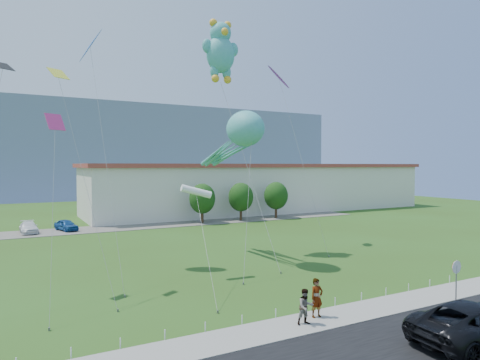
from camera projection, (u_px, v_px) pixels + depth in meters
name	position (u px, v px, depth m)	size (l,w,h in m)	color
ground	(278.00, 308.00, 23.89)	(160.00, 160.00, 0.00)	#2D4914
sidewalk	(308.00, 323.00, 21.47)	(80.00, 2.50, 0.10)	gray
parking_strip	(127.00, 227.00, 54.70)	(70.00, 6.00, 0.06)	#59544C
hill_ridge	(59.00, 150.00, 129.08)	(160.00, 50.00, 25.00)	slate
warehouse	(264.00, 187.00, 74.78)	(61.00, 15.00, 8.20)	beige
stop_sign	(456.00, 271.00, 24.62)	(0.80, 0.07, 2.50)	slate
rope_fence	(291.00, 310.00, 22.74)	(26.05, 0.05, 0.50)	white
tree_near	(202.00, 199.00, 58.43)	(3.60, 3.60, 5.47)	#3F2B19
tree_mid	(241.00, 197.00, 61.27)	(3.60, 3.60, 5.47)	#3F2B19
tree_far	(276.00, 196.00, 64.11)	(3.60, 3.60, 5.47)	#3F2B19
suv	(477.00, 323.00, 18.95)	(3.02, 6.54, 1.82)	black
pedestrian_left	(317.00, 298.00, 22.13)	(0.73, 0.48, 2.01)	gray
pedestrian_right	(306.00, 307.00, 21.10)	(0.86, 0.67, 1.77)	gray
parked_car_white	(29.00, 227.00, 49.89)	(1.81, 4.46, 1.29)	white
parked_car_blue	(66.00, 225.00, 51.69)	(1.58, 3.92, 1.33)	#1A4C8F
octopus_kite	(238.00, 139.00, 34.89)	(4.32, 11.70, 12.28)	teal
teddy_bear_kite	(221.00, 50.00, 38.56)	(3.55, 10.37, 21.06)	teal
small_kite_yellow	(65.00, 100.00, 26.58)	(2.95, 6.83, 14.22)	gold
small_kite_pink	(55.00, 141.00, 24.92)	(1.57, 6.23, 10.99)	#EA347E
small_kite_purple	(280.00, 81.00, 43.18)	(1.80, 8.66, 17.63)	purple
small_kite_white	(196.00, 192.00, 30.30)	(2.21, 8.77, 6.54)	white
small_kite_blue	(91.00, 50.00, 33.05)	(1.80, 10.13, 17.99)	blue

